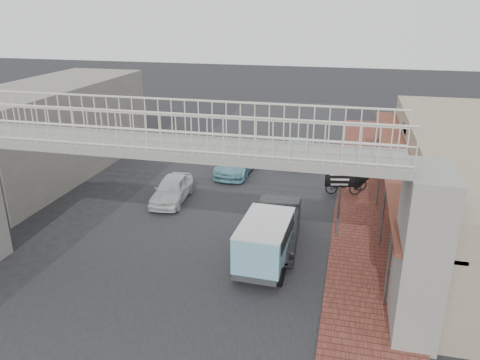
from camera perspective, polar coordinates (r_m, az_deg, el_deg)
The scene contains 14 objects.
ground at distance 19.45m, azimuth -4.15°, elevation -7.21°, with size 120.00×120.00×0.00m, color black.
road_strip at distance 19.45m, azimuth -4.15°, elevation -7.19°, with size 10.00×60.00×0.01m, color black.
sidewalk at distance 21.36m, azimuth 15.34°, elevation -5.13°, with size 3.00×40.00×0.10m, color brown.
footbridge at distance 14.70m, azimuth -9.17°, elevation -3.19°, with size 16.40×2.40×6.34m.
building_far_left at distance 28.50m, azimuth -22.10°, elevation 5.73°, with size 5.00×14.00×5.00m, color gray.
white_hatchback at distance 23.07m, azimuth -8.31°, elevation -1.11°, with size 1.46×3.63×1.24m, color white.
dark_sedan at distance 18.87m, azimuth 4.56°, elevation -5.46°, with size 1.66×4.76×1.57m, color black.
angkot_curb at distance 29.63m, azimuth 7.48°, elevation 3.90°, with size 2.20×4.78×1.33m, color #7FBCDC.
angkot_far at distance 26.81m, azimuth -0.34°, elevation 2.26°, with size 1.80×4.42×1.28m, color #6AA8B9.
angkot_van at distance 17.10m, azimuth 3.20°, elevation -6.86°, with size 1.85×3.82×1.85m.
motorcycle_near at distance 23.98m, azimuth 12.50°, elevation -0.67°, with size 0.62×1.78×0.94m, color black.
motorcycle_far at distance 24.60m, azimuth 13.15°, elevation 0.01°, with size 0.51×1.82×1.09m, color black.
street_clock at distance 18.58m, azimuth 19.14°, elevation -2.01°, with size 0.66×0.57×2.62m.
arrow_sign at distance 19.07m, azimuth 14.56°, elevation 0.39°, with size 1.92×1.26×3.20m.
Camera 1 is at (5.41, -16.37, 9.00)m, focal length 35.00 mm.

